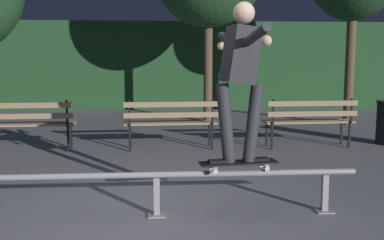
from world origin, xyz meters
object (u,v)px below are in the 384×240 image
Objects in this scene: grind_rail at (157,182)px; park_bench_leftmost at (25,120)px; skateboarder at (240,69)px; park_bench_right_center at (310,118)px; park_bench_left_center at (171,119)px; skateboard at (239,163)px.

grind_rail is 4.01m from park_bench_leftmost.
skateboarder is 3.93m from park_bench_right_center.
park_bench_left_center is at bearing 180.00° from park_bench_right_center.
grind_rail is 1.38m from skateboarder.
park_bench_left_center is (2.44, 0.00, 0.00)m from park_bench_leftmost.
grind_rail is at bearing -179.97° from skateboarder.
skateboard is (0.82, 0.00, 0.17)m from grind_rail.
skateboarder reaches higher than park_bench_left_center.
park_bench_leftmost is (-2.21, 3.34, 0.19)m from grind_rail.
skateboarder reaches higher than park_bench_right_center.
park_bench_right_center is at bearing 60.93° from skateboard.
skateboarder is 0.97× the size of park_bench_leftmost.
park_bench_right_center is at bearing 0.00° from park_bench_left_center.
park_bench_left_center is (-0.59, 3.34, 0.02)m from skateboard.
park_bench_left_center is at bearing 99.95° from skateboard.
skateboard is 0.51× the size of skateboarder.
skateboarder is at bearing -119.03° from park_bench_right_center.
skateboard is 0.94m from skateboarder.
park_bench_leftmost is at bearing 132.20° from skateboard.
skateboard is 4.51m from park_bench_leftmost.
park_bench_leftmost is (-3.03, 3.34, -0.92)m from skateboarder.
skateboard is at bearing 0.00° from grind_rail.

